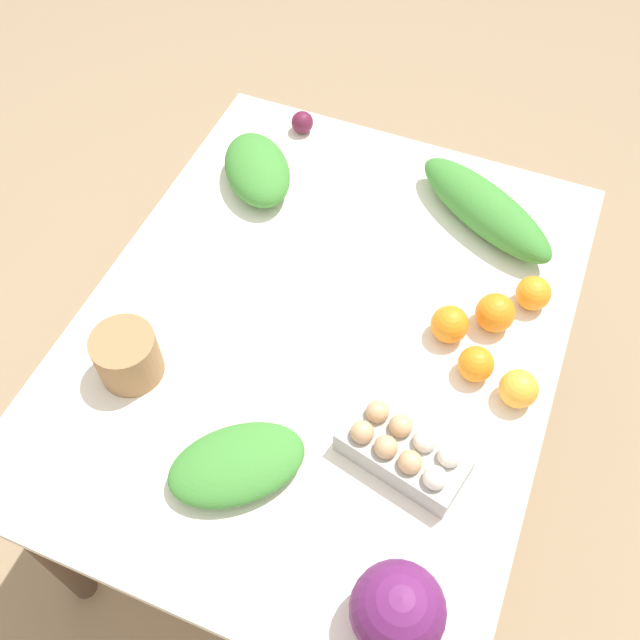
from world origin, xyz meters
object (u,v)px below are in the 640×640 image
orange_0 (495,313)px  orange_3 (519,389)px  egg_carton (404,451)px  paper_bag (127,356)px  orange_2 (476,364)px  cabbage_purple (398,610)px  orange_1 (450,324)px  beet_root (302,122)px  greens_bunch_beet_tops (257,169)px  orange_4 (533,293)px  greens_bunch_scallion (485,209)px  greens_bunch_chard (237,464)px

orange_0 → orange_3: orange_0 is taller
egg_carton → paper_bag: (0.02, -0.57, 0.01)m
paper_bag → egg_carton: bearing=92.1°
paper_bag → orange_2: bearing=111.6°
cabbage_purple → orange_1: 0.59m
orange_3 → orange_0: bearing=-151.1°
egg_carton → beet_root: 0.95m
egg_carton → greens_bunch_beet_tops: (-0.57, -0.56, 0.00)m
orange_4 → orange_0: bearing=-36.8°
egg_carton → cabbage_purple: bearing=-61.2°
beet_root → orange_1: size_ratio=0.72×
greens_bunch_scallion → orange_0: bearing=19.0°
cabbage_purple → orange_3: cabbage_purple is taller
egg_carton → greens_bunch_chard: (0.14, -0.28, -0.01)m
greens_bunch_scallion → beet_root: bearing=-105.0°
beet_root → orange_2: (0.55, 0.61, 0.01)m
cabbage_purple → paper_bag: 0.70m
beet_root → orange_0: size_ratio=0.69×
cabbage_purple → greens_bunch_chard: (-0.14, -0.36, -0.04)m
greens_bunch_scallion → orange_2: size_ratio=5.39×
paper_bag → orange_0: size_ratio=1.55×
egg_carton → orange_1: size_ratio=3.25×
cabbage_purple → orange_2: size_ratio=2.11×
orange_2 → orange_3: (0.02, 0.09, 0.00)m
beet_root → orange_1: orange_1 is taller
greens_bunch_chard → orange_1: size_ratio=3.23×
orange_2 → cabbage_purple: bearing=0.4°
orange_1 → orange_0: bearing=127.9°
paper_bag → greens_bunch_scallion: bearing=140.1°
paper_bag → orange_0: bearing=120.9°
orange_0 → orange_2: bearing=-2.0°
beet_root → orange_3: size_ratio=0.74×
cabbage_purple → paper_bag: cabbage_purple is taller
beet_root → orange_4: 0.76m
greens_bunch_beet_tops → orange_4: greens_bunch_beet_tops is taller
egg_carton → orange_0: size_ratio=3.10×
orange_2 → orange_0: bearing=178.0°
greens_bunch_beet_tops → greens_bunch_chard: (0.70, 0.29, -0.01)m
orange_1 → orange_4: bearing=135.7°
greens_bunch_chard → orange_0: orange_0 is taller
egg_carton → beet_root: bearing=137.4°
cabbage_purple → beet_root: bearing=-149.9°
orange_2 → beet_root: bearing=-131.9°
orange_3 → beet_root: bearing=-129.2°
egg_carton → orange_3: bearing=64.7°
paper_bag → orange_1: size_ratio=1.62×
cabbage_purple → orange_2: bearing=-179.6°
orange_1 → orange_2: 0.10m
greens_bunch_chard → beet_root: size_ratio=4.49×
cabbage_purple → greens_bunch_beet_tops: cabbage_purple is taller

